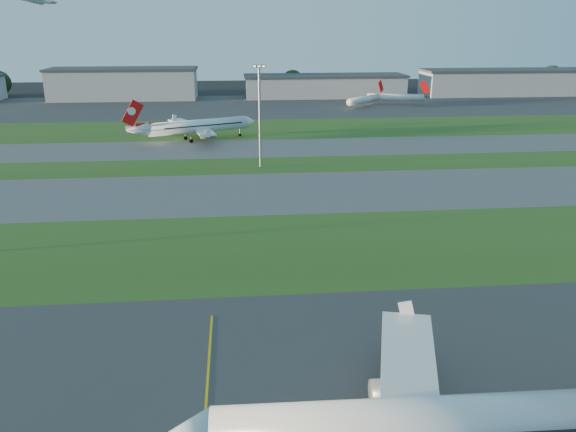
{
  "coord_description": "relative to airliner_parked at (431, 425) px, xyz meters",
  "views": [
    {
      "loc": [
        8.59,
        -33.7,
        34.96
      ],
      "look_at": [
        16.4,
        47.89,
        7.0
      ],
      "focal_mm": 35.0,
      "sensor_mm": 36.0,
      "label": 1
    }
  ],
  "objects": [
    {
      "name": "light_mast_centre",
      "position": [
        -8.52,
        106.0,
        10.14
      ],
      "size": [
        3.2,
        0.7,
        25.8
      ],
      "color": "gray",
      "rests_on": "ground"
    },
    {
      "name": "taxiway_a",
      "position": [
        -23.52,
        83.0,
        -4.66
      ],
      "size": [
        300.0,
        32.0,
        0.01
      ],
      "primitive_type": "cube",
      "color": "#515154",
      "rests_on": "ground"
    },
    {
      "name": "tree_mid_west",
      "position": [
        -43.52,
        264.0,
        1.17
      ],
      "size": [
        9.9,
        9.9,
        10.8
      ],
      "color": "black",
      "rests_on": "ground"
    },
    {
      "name": "taxiway_b",
      "position": [
        -23.52,
        130.0,
        -4.66
      ],
      "size": [
        300.0,
        26.0,
        0.01
      ],
      "primitive_type": "cube",
      "color": "#515154",
      "rests_on": "ground"
    },
    {
      "name": "hangar_east",
      "position": [
        31.48,
        253.0,
        0.97
      ],
      "size": [
        81.6,
        23.0,
        11.2
      ],
      "color": "gray",
      "rests_on": "ground"
    },
    {
      "name": "mini_jet_near",
      "position": [
        44.27,
        215.72,
        -1.39
      ],
      "size": [
        21.35,
        21.55,
        9.48
      ],
      "rotation": [
        0.0,
        0.0,
        0.79
      ],
      "color": "white",
      "rests_on": "ground"
    },
    {
      "name": "grass_strip_b",
      "position": [
        -23.52,
        108.0,
        -4.66
      ],
      "size": [
        300.0,
        18.0,
        0.01
      ],
      "primitive_type": "cube",
      "color": "#30531B",
      "rests_on": "ground"
    },
    {
      "name": "apron_far",
      "position": [
        -23.52,
        223.0,
        -4.66
      ],
      "size": [
        400.0,
        80.0,
        0.01
      ],
      "primitive_type": "cube",
      "color": "#333335",
      "rests_on": "ground"
    },
    {
      "name": "tree_east",
      "position": [
        91.48,
        265.0,
        1.49
      ],
      "size": [
        10.45,
        10.45,
        11.4
      ],
      "color": "black",
      "rests_on": "ground"
    },
    {
      "name": "airliner_parked",
      "position": [
        0.0,
        0.0,
        0.0
      ],
      "size": [
        42.6,
        36.15,
        13.29
      ],
      "rotation": [
        0.0,
        0.0,
        -0.02
      ],
      "color": "white",
      "rests_on": "ground"
    },
    {
      "name": "mini_jet_far",
      "position": [
        59.81,
        221.63,
        -1.39
      ],
      "size": [
        28.25,
        8.96,
        9.48
      ],
      "rotation": [
        0.0,
        0.0,
        -0.23
      ],
      "color": "white",
      "rests_on": "ground"
    },
    {
      "name": "tree_mid_east",
      "position": [
        16.48,
        267.0,
        2.14
      ],
      "size": [
        11.55,
        11.55,
        12.6
      ],
      "color": "black",
      "rests_on": "ground"
    },
    {
      "name": "airliner_taxiing",
      "position": [
        -26.54,
        143.85,
        -0.26
      ],
      "size": [
        37.92,
        32.21,
        12.54
      ],
      "rotation": [
        0.0,
        0.0,
        3.54
      ],
      "color": "white",
      "rests_on": "ground"
    },
    {
      "name": "hangar_west",
      "position": [
        -68.52,
        253.0,
        2.97
      ],
      "size": [
        71.4,
        23.0,
        15.2
      ],
      "color": "gray",
      "rests_on": "ground"
    },
    {
      "name": "tree_far_east",
      "position": [
        161.48,
        269.0,
        2.8
      ],
      "size": [
        12.65,
        12.65,
        13.8
      ],
      "color": "black",
      "rests_on": "ground"
    },
    {
      "name": "hangar_far_east",
      "position": [
        131.48,
        253.0,
        1.97
      ],
      "size": [
        96.9,
        23.0,
        13.2
      ],
      "color": "gray",
      "rests_on": "ground"
    },
    {
      "name": "grass_strip_a",
      "position": [
        -23.52,
        50.0,
        -4.66
      ],
      "size": [
        300.0,
        34.0,
        0.01
      ],
      "primitive_type": "cube",
      "color": "#30531B",
      "rests_on": "ground"
    },
    {
      "name": "grass_strip_c",
      "position": [
        -23.52,
        163.0,
        -4.66
      ],
      "size": [
        300.0,
        40.0,
        0.01
      ],
      "primitive_type": "cube",
      "color": "#30531B",
      "rests_on": "ground"
    }
  ]
}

